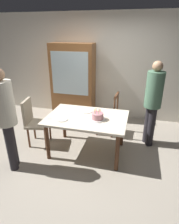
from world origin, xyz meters
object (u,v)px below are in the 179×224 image
person_celebrant (6,115)px  person_guest (153,100)px  chair_spindle_back (108,115)px  birthday_cake (97,116)px  plate_far_side (86,111)px  plate_near_celebrant (62,119)px  chair_upholstered (34,120)px  china_cabinet (73,82)px  dining_table (87,121)px

person_celebrant → person_guest: size_ratio=1.01×
chair_spindle_back → birthday_cake: bearing=-93.1°
plate_far_side → chair_spindle_back: (0.33, 0.59, -0.29)m
birthday_cake → chair_spindle_back: size_ratio=0.29×
plate_near_celebrant → person_guest: 1.76m
chair_upholstered → china_cabinet: size_ratio=0.50×
plate_near_celebrant → chair_spindle_back: chair_spindle_back is taller
dining_table → plate_near_celebrant: 0.47m
dining_table → birthday_cake: size_ratio=5.15×
birthday_cake → dining_table: bearing=165.8°
dining_table → china_cabinet: (-0.80, 1.56, 0.31)m
birthday_cake → chair_upholstered: (-1.32, 0.07, -0.26)m
dining_table → plate_far_side: size_ratio=6.55×
china_cabinet → birthday_cake: bearing=-57.8°
person_guest → chair_spindle_back: bearing=166.5°
birthday_cake → person_guest: bearing=35.0°
chair_upholstered → plate_far_side: bearing=11.2°
chair_spindle_back → chair_upholstered: size_ratio=1.00×
plate_near_celebrant → china_cabinet: 1.84m
chair_spindle_back → person_guest: (0.89, -0.21, 0.50)m
chair_spindle_back → china_cabinet: bearing=145.0°
china_cabinet → plate_near_celebrant: bearing=-77.1°
person_celebrant → plate_near_celebrant: bearing=37.5°
person_guest → chair_upholstered: bearing=-165.5°
chair_spindle_back → china_cabinet: 1.38m
plate_near_celebrant → chair_spindle_back: (0.65, 1.04, -0.29)m
plate_near_celebrant → person_guest: size_ratio=0.13×
chair_upholstered → person_guest: bearing=14.5°
chair_spindle_back → person_guest: bearing=-13.5°
person_celebrant → china_cabinet: bearing=83.0°
birthday_cake → person_guest: size_ratio=0.17×
plate_near_celebrant → person_celebrant: person_celebrant is taller
plate_near_celebrant → chair_upholstered: chair_upholstered is taller
dining_table → chair_upholstered: chair_upholstered is taller
birthday_cake → china_cabinet: china_cabinet is taller
chair_upholstered → chair_spindle_back: bearing=30.3°
dining_table → person_guest: person_guest is taller
plate_near_celebrant → person_guest: (1.54, 0.82, 0.22)m
plate_near_celebrant → person_celebrant: (-0.69, -0.53, 0.22)m
birthday_cake → plate_near_celebrant: bearing=-164.2°
plate_far_side → plate_near_celebrant: bearing=-126.0°
dining_table → plate_near_celebrant: size_ratio=6.55×
chair_spindle_back → person_celebrant: (-1.34, -1.57, 0.51)m
plate_near_celebrant → chair_upholstered: size_ratio=0.23×
dining_table → person_celebrant: bearing=-145.3°
dining_table → birthday_cake: bearing=-14.2°
birthday_cake → chair_upholstered: 1.34m
dining_table → chair_spindle_back: chair_spindle_back is taller
person_guest → china_cabinet: china_cabinet is taller
plate_near_celebrant → china_cabinet: china_cabinet is taller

